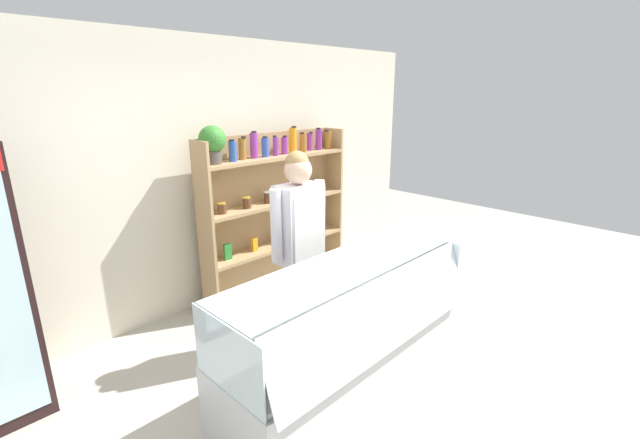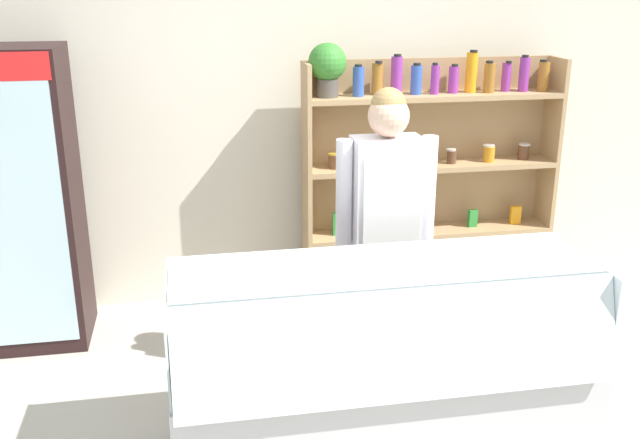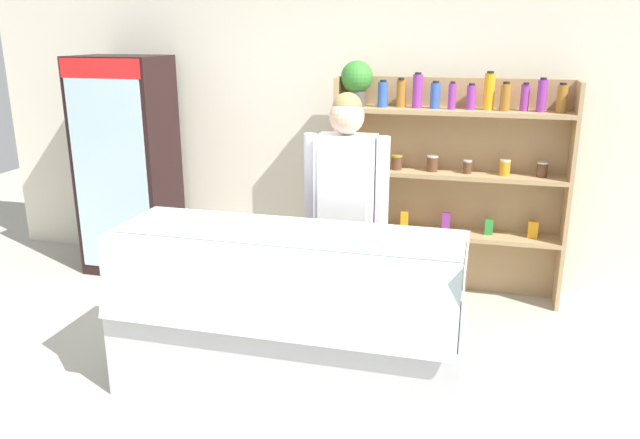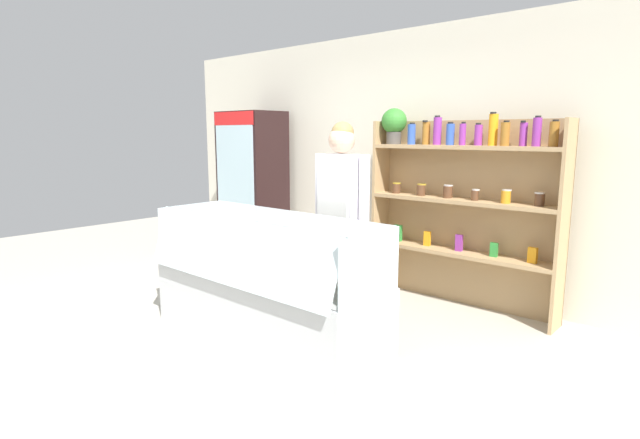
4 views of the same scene
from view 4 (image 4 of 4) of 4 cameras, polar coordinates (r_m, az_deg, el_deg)
ground_plane at (r=4.17m, az=-8.17°, el=-13.42°), size 12.00×12.00×0.00m
back_wall at (r=5.50m, az=9.16°, el=6.68°), size 6.80×0.10×2.70m
drinks_fridge at (r=6.42m, az=-7.72°, el=3.61°), size 0.77×0.57×1.91m
shelving_unit at (r=4.87m, az=15.35°, el=2.68°), size 1.82×0.29×1.89m
deli_display_case at (r=4.08m, az=-6.21°, el=-9.18°), size 2.04×0.76×1.01m
shop_clerk at (r=4.28m, az=2.42°, el=1.65°), size 0.57×0.25×1.74m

